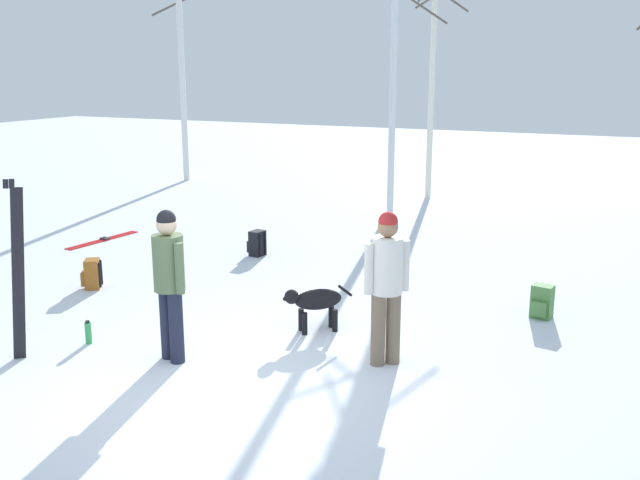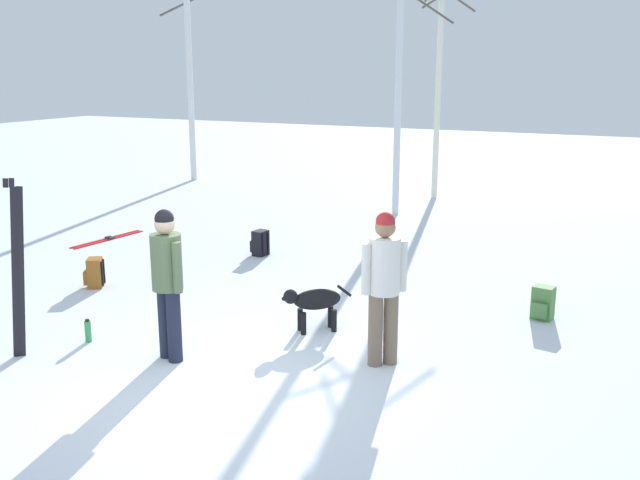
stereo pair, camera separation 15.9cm
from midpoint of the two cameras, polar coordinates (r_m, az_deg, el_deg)
name	(u,v)px [view 1 (the left image)]	position (r m, az deg, el deg)	size (l,w,h in m)	color
ground_plane	(223,388)	(7.55, -8.35, -11.60)	(60.00, 60.00, 0.00)	white
person_0	(387,279)	(7.74, 4.75, -3.08)	(0.41, 0.39, 1.72)	#72604C
person_1	(169,276)	(8.00, -12.48, -2.81)	(0.49, 0.34, 1.72)	#1E2338
dog	(315,301)	(8.84, -0.94, -4.91)	(0.71, 0.63, 0.57)	black
ski_pair_planted_0	(18,271)	(8.56, -23.41, -2.31)	(0.21, 0.20, 2.04)	black
ski_pair_lying_0	(103,240)	(14.11, -17.18, 0.01)	(0.34, 1.67, 0.05)	red
backpack_0	(92,274)	(11.11, -18.08, -2.61)	(0.34, 0.33, 0.44)	#99591E
backpack_1	(542,302)	(9.77, 16.80, -4.75)	(0.29, 0.31, 0.44)	#4C7F3F
backpack_2	(257,243)	(12.42, -5.40, -0.28)	(0.31, 0.28, 0.44)	black
water_bottle_0	(88,333)	(9.00, -18.45, -7.00)	(0.08, 0.08, 0.28)	green
birch_tree_0	(180,35)	(20.69, -11.30, 15.70)	(1.39, 1.35, 7.76)	silver
birch_tree_1	(394,40)	(15.62, 5.63, 15.57)	(1.07, 1.10, 7.21)	silver
birch_tree_2	(432,76)	(17.74, 8.65, 12.80)	(1.34, 1.33, 5.60)	silver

